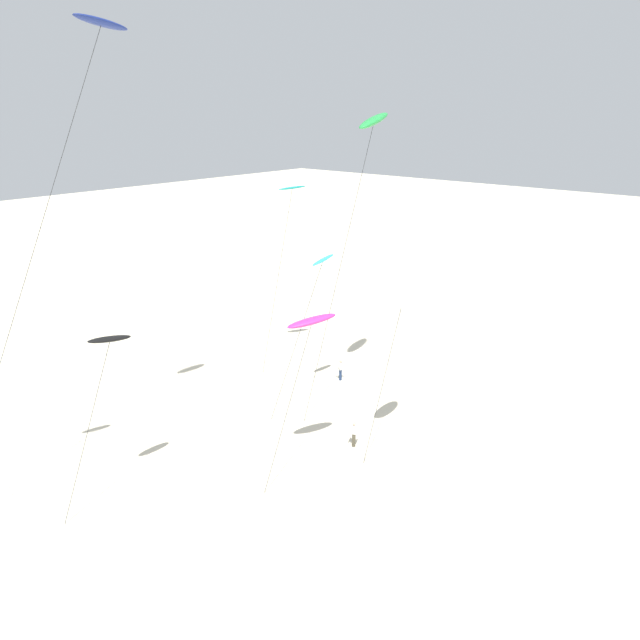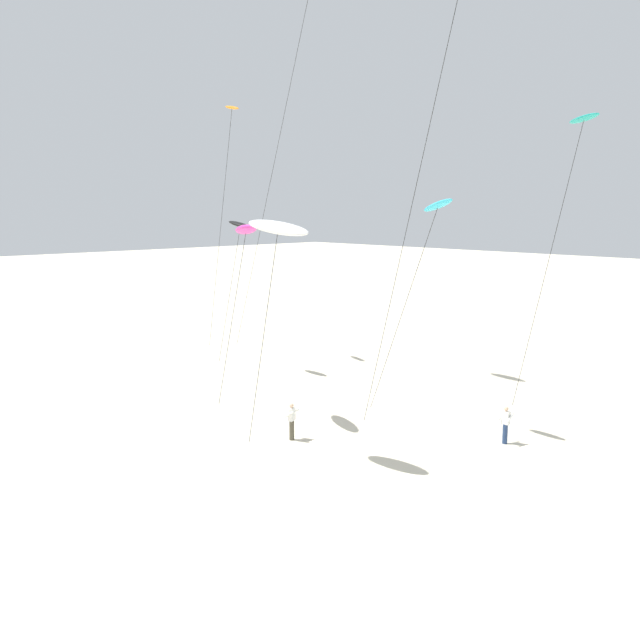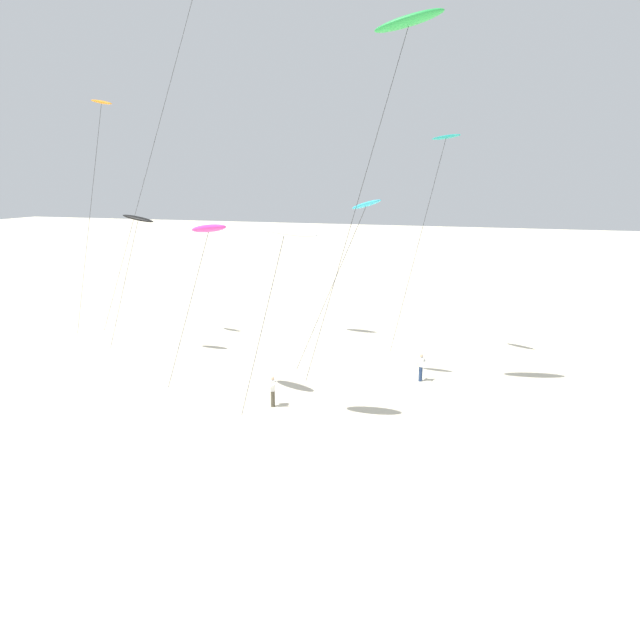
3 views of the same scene
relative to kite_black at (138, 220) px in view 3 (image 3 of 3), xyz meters
The scene contains 10 objects.
ground_plane 20.36m from the kite_black, 48.29° to the right, with size 260.00×260.00×0.00m, color beige.
kite_black is the anchor object (origin of this frame).
kite_green 20.34m from the kite_black, ahead, with size 7.36×1.69×19.59m.
kite_teal 19.98m from the kite_black, 15.79° to the left, with size 4.24×1.59×14.30m.
kite_cyan 15.22m from the kite_black, ahead, with size 5.43×1.20×10.65m.
kite_orange 8.54m from the kite_black, 148.58° to the left, with size 5.48×1.20×16.89m.
kite_magenta 10.06m from the kite_black, 35.24° to the right, with size 4.76×2.00×9.55m.
kite_white 15.57m from the kite_black, 31.43° to the right, with size 4.22×1.33×9.88m.
kite_flyer_nearest 15.54m from the kite_black, 27.58° to the right, with size 0.64×0.66×1.67m.
kite_flyer_middle 20.18m from the kite_black, ahead, with size 0.53×0.50×1.67m.
Camera 3 is at (10.96, -19.59, 11.67)m, focal length 33.44 mm.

